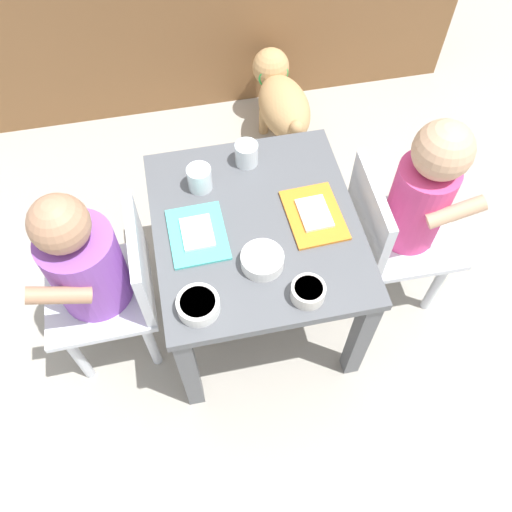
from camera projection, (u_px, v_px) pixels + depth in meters
ground_plane at (256, 304)px, 1.69m from camera, size 7.00×7.00×0.00m
dining_table at (256, 241)px, 1.40m from camera, size 0.52×0.58×0.43m
seated_child_left at (90, 266)px, 1.29m from camera, size 0.28×0.28×0.66m
seated_child_right at (415, 202)px, 1.37m from camera, size 0.29×0.29×0.69m
dog at (281, 98)px, 1.95m from camera, size 0.20×0.43×0.30m
food_tray_left at (197, 234)px, 1.31m from camera, size 0.14×0.18×0.02m
food_tray_right at (314, 215)px, 1.34m from camera, size 0.14×0.19×0.02m
water_cup_left at (200, 179)px, 1.37m from camera, size 0.06×0.06×0.07m
water_cup_right at (247, 155)px, 1.42m from camera, size 0.06×0.06×0.06m
veggie_bowl_near at (262, 260)px, 1.25m from camera, size 0.10×0.10×0.04m
veggie_bowl_far at (198, 305)px, 1.18m from camera, size 0.10×0.10×0.04m
cereal_bowl_right_side at (308, 292)px, 1.20m from camera, size 0.08×0.08×0.04m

